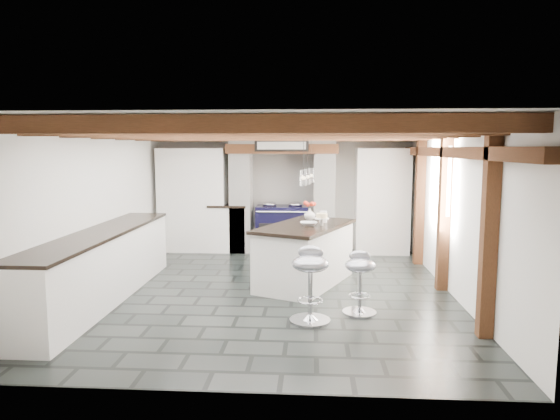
# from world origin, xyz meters

# --- Properties ---
(ground) EXTENTS (6.00, 6.00, 0.00)m
(ground) POSITION_xyz_m (0.00, 0.00, 0.00)
(ground) COLOR black
(ground) RESTS_ON ground
(room_shell) EXTENTS (6.00, 6.03, 6.00)m
(room_shell) POSITION_xyz_m (-0.61, 1.42, 1.07)
(room_shell) COLOR white
(room_shell) RESTS_ON ground
(range_cooker) EXTENTS (1.00, 0.63, 0.99)m
(range_cooker) POSITION_xyz_m (0.00, 2.68, 0.47)
(range_cooker) COLOR black
(range_cooker) RESTS_ON ground
(kitchen_island) EXTENTS (1.58, 2.03, 1.19)m
(kitchen_island) POSITION_xyz_m (0.48, 0.37, 0.46)
(kitchen_island) COLOR white
(kitchen_island) RESTS_ON ground
(bar_stool_near) EXTENTS (0.41, 0.41, 0.77)m
(bar_stool_near) POSITION_xyz_m (1.16, -0.92, 0.48)
(bar_stool_near) COLOR silver
(bar_stool_near) RESTS_ON ground
(bar_stool_far) EXTENTS (0.50, 0.50, 0.88)m
(bar_stool_far) POSITION_xyz_m (0.56, -1.25, 0.55)
(bar_stool_far) COLOR silver
(bar_stool_far) RESTS_ON ground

